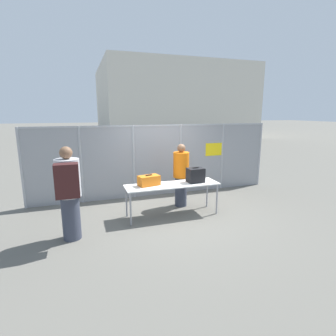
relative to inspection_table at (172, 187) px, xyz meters
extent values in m
plane|color=#605E56|center=(0.13, 0.10, -0.73)|extent=(120.00, 120.00, 0.00)
cylinder|color=#9EA0A5|center=(-3.48, 1.68, 0.33)|extent=(0.07, 0.07, 2.11)
cylinder|color=#9EA0A5|center=(-2.03, 1.68, 0.33)|extent=(0.07, 0.07, 2.11)
cylinder|color=#9EA0A5|center=(-0.59, 1.68, 0.33)|extent=(0.07, 0.07, 2.11)
cylinder|color=#9EA0A5|center=(0.85, 1.68, 0.33)|extent=(0.07, 0.07, 2.11)
cylinder|color=#9EA0A5|center=(2.30, 1.68, 0.33)|extent=(0.07, 0.07, 2.11)
cylinder|color=#9EA0A5|center=(3.74, 1.68, 0.33)|extent=(0.07, 0.07, 2.11)
cube|color=gray|center=(0.13, 1.68, 0.33)|extent=(7.22, 0.01, 2.11)
cube|color=#9EA0A5|center=(0.13, 1.68, 1.35)|extent=(7.22, 0.04, 0.04)
cube|color=yellow|center=(2.00, 1.67, 0.58)|extent=(0.60, 0.01, 0.40)
cube|color=silver|center=(0.00, 0.00, 0.05)|extent=(2.25, 0.64, 0.02)
cylinder|color=#99999E|center=(-1.06, -0.26, -0.35)|extent=(0.04, 0.04, 0.76)
cylinder|color=#99999E|center=(1.06, -0.26, -0.35)|extent=(0.04, 0.04, 0.76)
cylinder|color=#99999E|center=(-1.06, 0.26, -0.35)|extent=(0.04, 0.04, 0.76)
cylinder|color=#99999E|center=(1.06, 0.26, -0.35)|extent=(0.04, 0.04, 0.76)
cube|color=orange|center=(-0.55, 0.08, 0.18)|extent=(0.53, 0.37, 0.23)
cube|color=black|center=(-0.55, 0.08, 0.30)|extent=(0.16, 0.06, 0.02)
cube|color=black|center=(0.60, 0.00, 0.23)|extent=(0.41, 0.30, 0.35)
cube|color=black|center=(0.60, 0.00, 0.42)|extent=(0.16, 0.03, 0.02)
cylinder|color=#383D4C|center=(-2.28, -0.49, -0.29)|extent=(0.35, 0.35, 0.88)
cylinder|color=#B2B2B7|center=(-2.28, -0.49, 0.52)|extent=(0.46, 0.46, 0.73)
sphere|color=brown|center=(-2.28, -0.49, 1.00)|extent=(0.24, 0.24, 0.24)
cube|color=#381919|center=(-2.28, -0.85, 0.55)|extent=(0.41, 0.25, 0.61)
cylinder|color=#383D4C|center=(0.44, 0.56, -0.33)|extent=(0.31, 0.31, 0.79)
cylinder|color=orange|center=(0.44, 0.56, 0.39)|extent=(0.41, 0.41, 0.66)
sphere|color=brown|center=(0.44, 0.56, 0.83)|extent=(0.21, 0.21, 0.21)
cube|color=white|center=(1.52, 4.39, -0.31)|extent=(2.60, 1.35, 0.50)
sphere|color=black|center=(1.06, 3.66, -0.41)|extent=(0.62, 0.62, 0.62)
sphere|color=black|center=(1.06, 5.13, -0.41)|extent=(0.62, 0.62, 0.62)
cylinder|color=#59595B|center=(-0.23, 4.39, -0.50)|extent=(0.91, 0.06, 0.06)
cube|color=beige|center=(7.31, 21.84, 2.74)|extent=(14.08, 13.08, 6.94)
camera|label=1|loc=(-2.02, -5.66, 1.74)|focal=28.00mm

